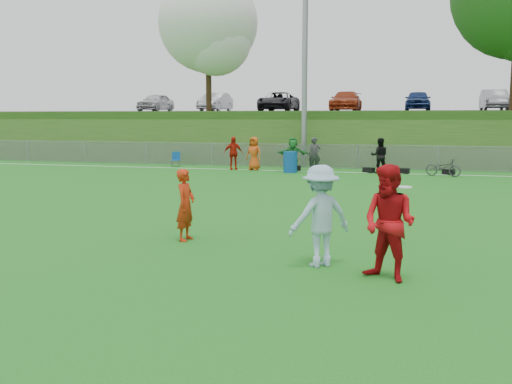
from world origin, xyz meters
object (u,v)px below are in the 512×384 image
(player_red_center, at_px, (389,223))
(recycling_bin, at_px, (290,162))
(player_red_left, at_px, (186,205))
(bicycle, at_px, (443,167))
(frisbee, at_px, (404,187))
(player_blue, at_px, (320,216))

(player_red_center, height_order, recycling_bin, player_red_center)
(player_red_center, bearing_deg, player_red_left, -174.57)
(player_red_left, distance_m, player_red_center, 4.86)
(recycling_bin, bearing_deg, player_red_left, -86.60)
(player_red_left, relative_size, bicycle, 0.99)
(frisbee, bearing_deg, bicycle, 84.10)
(player_red_center, xyz_separation_m, recycling_bin, (-5.36, 17.69, -0.46))
(player_red_left, bearing_deg, player_red_center, -111.58)
(player_blue, distance_m, frisbee, 2.53)
(frisbee, bearing_deg, player_red_center, -94.25)
(player_red_left, distance_m, bicycle, 16.95)
(player_red_left, distance_m, frisbee, 4.70)
(player_red_left, height_order, player_red_center, player_red_center)
(bicycle, bearing_deg, player_red_center, -166.06)
(player_red_center, relative_size, player_blue, 1.05)
(frisbee, bearing_deg, player_red_left, -171.85)
(frisbee, xyz_separation_m, bicycle, (1.56, 15.11, -0.84))
(frisbee, bearing_deg, recycling_bin, 110.30)
(player_red_left, relative_size, frisbee, 5.11)
(player_blue, distance_m, recycling_bin, 17.58)
(bicycle, bearing_deg, recycling_bin, 110.29)
(player_red_left, bearing_deg, bicycle, -18.65)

